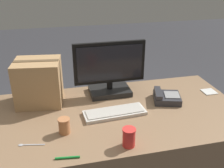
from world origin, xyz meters
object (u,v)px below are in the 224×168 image
object	(u,v)px
monitor	(110,72)
cardboard_box	(39,82)
sticky_note_pad	(209,92)
desk_phone	(166,97)
paper_cup_left	(64,126)
paper_cup_right	(129,137)
pen_marker	(68,158)
keyboard	(115,113)
spoon	(28,145)

from	to	relation	value
monitor	cardboard_box	size ratio (longest dim) A/B	1.57
cardboard_box	sticky_note_pad	size ratio (longest dim) A/B	3.40
desk_phone	paper_cup_left	size ratio (longest dim) A/B	2.40
paper_cup_right	sticky_note_pad	distance (m)	0.94
cardboard_box	pen_marker	world-z (taller)	cardboard_box
paper_cup_right	pen_marker	bearing A→B (deg)	-175.15
keyboard	paper_cup_right	xyz separation A→B (m)	(-0.00, -0.34, 0.04)
keyboard	desk_phone	bearing A→B (deg)	9.79
paper_cup_left	paper_cup_right	world-z (taller)	paper_cup_right
paper_cup_right	spoon	distance (m)	0.56
keyboard	paper_cup_right	world-z (taller)	paper_cup_right
keyboard	spoon	distance (m)	0.59
keyboard	paper_cup_left	size ratio (longest dim) A/B	4.34
cardboard_box	paper_cup_right	bearing A→B (deg)	-52.77
desk_phone	sticky_note_pad	bearing A→B (deg)	24.62
desk_phone	cardboard_box	distance (m)	0.92
desk_phone	paper_cup_right	size ratio (longest dim) A/B	2.12
paper_cup_left	spoon	distance (m)	0.23
spoon	sticky_note_pad	size ratio (longest dim) A/B	1.48
keyboard	sticky_note_pad	distance (m)	0.81
monitor	paper_cup_left	bearing A→B (deg)	-130.11
keyboard	pen_marker	bearing A→B (deg)	-136.53
monitor	desk_phone	world-z (taller)	monitor
spoon	desk_phone	bearing A→B (deg)	-150.88
spoon	cardboard_box	bearing A→B (deg)	-86.47
paper_cup_right	spoon	size ratio (longest dim) A/B	0.74
monitor	cardboard_box	world-z (taller)	monitor
keyboard	cardboard_box	distance (m)	0.58
pen_marker	sticky_note_pad	size ratio (longest dim) A/B	1.28
keyboard	spoon	bearing A→B (deg)	-163.00
pen_marker	sticky_note_pad	world-z (taller)	pen_marker
desk_phone	spoon	xyz separation A→B (m)	(-0.96, -0.30, -0.03)
monitor	paper_cup_right	world-z (taller)	monitor
sticky_note_pad	desk_phone	bearing A→B (deg)	-172.18
paper_cup_left	cardboard_box	size ratio (longest dim) A/B	0.29
monitor	pen_marker	distance (m)	0.80
paper_cup_right	pen_marker	distance (m)	0.34
paper_cup_left	paper_cup_right	bearing A→B (deg)	-31.17
paper_cup_right	cardboard_box	distance (m)	0.79
paper_cup_left	sticky_note_pad	xyz separation A→B (m)	(1.14, 0.29, -0.05)
cardboard_box	desk_phone	bearing A→B (deg)	-12.05
desk_phone	spoon	world-z (taller)	desk_phone
keyboard	cardboard_box	size ratio (longest dim) A/B	1.24
pen_marker	keyboard	bearing A→B (deg)	53.98
keyboard	paper_cup_left	bearing A→B (deg)	-161.77
desk_phone	paper_cup_left	bearing A→B (deg)	-145.97
monitor	pen_marker	world-z (taller)	monitor
desk_phone	monitor	bearing A→B (deg)	166.69
monitor	pen_marker	xyz separation A→B (m)	(-0.38, -0.68, -0.17)
monitor	desk_phone	xyz separation A→B (m)	(0.37, -0.22, -0.14)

